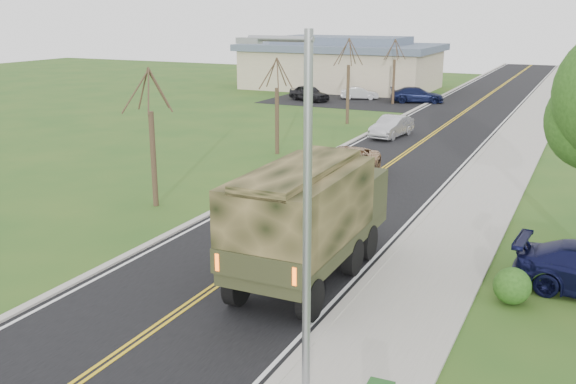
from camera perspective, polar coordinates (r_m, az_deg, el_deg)
The scene contains 17 objects.
ground at distance 17.74m, azimuth -13.00°, elevation -12.62°, with size 160.00×160.00×0.00m, color #274E1A.
road at distance 53.61m, azimuth 14.63°, elevation 6.34°, with size 8.00×120.00×0.01m, color black.
curb_right at distance 52.97m, azimuth 19.05°, elevation 5.94°, with size 0.30×120.00×0.12m, color #9E998E.
sidewalk_right at distance 52.81m, azimuth 20.93°, elevation 5.72°, with size 3.20×120.00×0.10m, color #9E998E.
curb_left at distance 54.53m, azimuth 10.34°, elevation 6.79°, with size 0.30×120.00×0.10m, color #9E998E.
street_light at distance 13.19m, azimuth 1.33°, elevation -1.35°, with size 1.65×0.22×8.00m.
bare_tree_a at distance 28.43m, azimuth -11.93°, elevation 3.88°, with size 1.93×2.26×6.08m.
bare_tree_b at distance 38.49m, azimuth -0.99°, elevation 7.04°, with size 1.83×2.14×5.73m.
bare_tree_c at distance 49.37m, azimuth 5.35°, elevation 9.25°, with size 2.04×2.39×6.42m.
bare_tree_d at distance 60.73m, azimuth 9.39°, elevation 10.11°, with size 1.88×2.20×5.91m.
commercial_building at distance 73.01m, azimuth 4.79°, elevation 11.29°, with size 25.50×21.50×5.65m.
military_truck at distance 20.12m, azimuth 1.91°, elevation -1.84°, with size 2.84×7.85×3.89m.
suv_champagne at distance 32.87m, azimuth 5.06°, elevation 2.45°, with size 2.59×5.62×1.56m, color tan.
sedan_silver at distance 44.61m, azimuth 9.19°, elevation 5.76°, with size 1.53×4.39×1.45m, color #B0B0B5.
lot_car_dark at distance 62.28m, azimuth 1.89°, elevation 8.77°, with size 1.76×4.39×1.49m, color black.
lot_car_silver at distance 63.80m, azimuth 6.37°, elevation 8.72°, with size 1.28×3.66×1.21m, color #BBBBC0.
lot_car_navy at distance 62.29m, azimuth 11.39°, elevation 8.45°, with size 2.02×4.97×1.44m, color black.
Camera 1 is at (10.09, -11.99, 8.31)m, focal length 40.00 mm.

